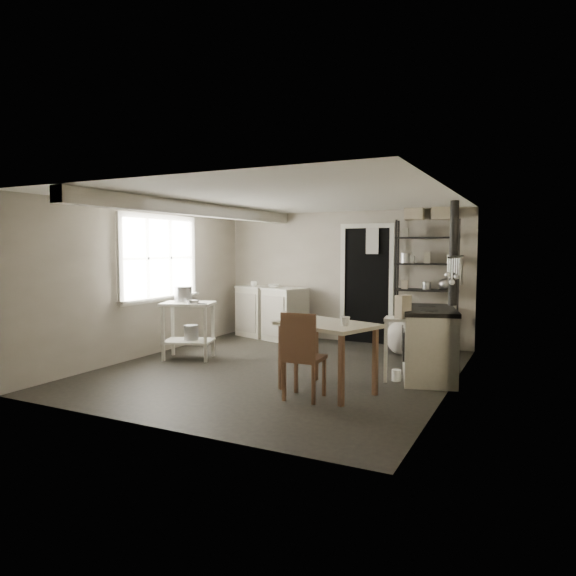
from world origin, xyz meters
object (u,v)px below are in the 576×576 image
at_px(base_cabinets, 271,313).
at_px(stove, 429,344).
at_px(stockpot, 183,296).
at_px(shelf_rack, 427,292).
at_px(work_table, 327,360).
at_px(flour_sack, 400,339).
at_px(chair, 305,355).
at_px(prep_table, 189,332).

relative_size(base_cabinets, stove, 1.26).
bearing_deg(base_cabinets, stockpot, -82.78).
bearing_deg(base_cabinets, shelf_rack, 20.00).
bearing_deg(base_cabinets, work_table, -34.19).
bearing_deg(flour_sack, shelf_rack, 62.82).
height_order(shelf_rack, flour_sack, shelf_rack).
height_order(base_cabinets, work_table, base_cabinets).
xyz_separation_m(chair, flour_sack, (0.36, 2.80, -0.24)).
bearing_deg(shelf_rack, flour_sack, -125.61).
distance_m(shelf_rack, flour_sack, 0.94).
bearing_deg(prep_table, base_cabinets, 83.06).
xyz_separation_m(prep_table, shelf_rack, (3.05, 2.26, 0.55)).
distance_m(prep_table, stove, 3.48).
bearing_deg(chair, base_cabinets, 120.59).
distance_m(stockpot, work_table, 2.83).
relative_size(stove, work_table, 1.08).
bearing_deg(stockpot, stove, 5.89).
height_order(base_cabinets, chair, chair).
relative_size(stockpot, stove, 0.25).
relative_size(shelf_rack, work_table, 1.99).
relative_size(stockpot, chair, 0.29).
distance_m(stockpot, stove, 3.63).
relative_size(stockpot, shelf_rack, 0.13).
xyz_separation_m(stockpot, stove, (3.58, 0.37, -0.50)).
bearing_deg(shelf_rack, work_table, -108.07).
xyz_separation_m(stove, chair, (-1.05, -1.49, 0.05)).
height_order(chair, flour_sack, chair).
bearing_deg(shelf_rack, chair, -109.30).
bearing_deg(work_table, stockpot, 163.59).
relative_size(prep_table, chair, 0.88).
height_order(work_table, chair, chair).
distance_m(prep_table, flour_sack, 3.26).
distance_m(stockpot, base_cabinets, 2.19).
xyz_separation_m(stockpot, flour_sack, (2.89, 1.68, -0.70)).
relative_size(prep_table, base_cabinets, 0.59).
height_order(stockpot, flour_sack, stockpot).
height_order(prep_table, work_table, prep_table).
xyz_separation_m(stockpot, work_table, (2.66, -0.78, -0.56)).
bearing_deg(stockpot, chair, -23.97).
bearing_deg(stockpot, work_table, -16.41).
bearing_deg(stove, shelf_rack, 87.46).
height_order(work_table, flour_sack, work_table).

